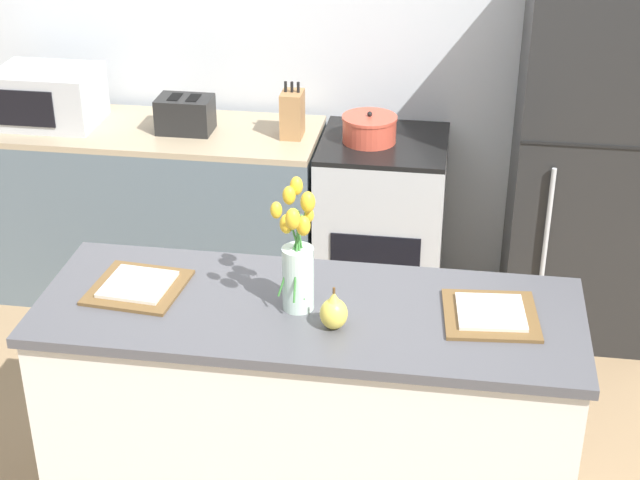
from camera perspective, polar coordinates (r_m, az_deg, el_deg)
back_wall at (r=4.90m, az=3.17°, el=12.46°), size 5.20×0.08×2.70m
kitchen_island at (r=3.49m, az=-0.63°, el=-10.50°), size 1.80×0.66×0.94m
back_counter at (r=5.06m, az=-9.61°, el=1.70°), size 1.68×0.60×0.90m
stove_range at (r=4.84m, az=3.59°, el=0.81°), size 0.60×0.61×0.90m
refrigerator at (r=4.69m, az=15.39°, el=4.41°), size 0.68×0.67×1.71m
flower_vase at (r=3.13m, az=-1.33°, el=-1.14°), size 0.13×0.20×0.43m
pear_figurine at (r=3.08m, az=0.81°, el=-4.21°), size 0.09×0.09×0.15m
plate_setting_left at (r=3.37m, az=-10.55°, el=-2.66°), size 0.33×0.33×0.02m
plate_setting_right at (r=3.21m, az=9.90°, el=-4.26°), size 0.33×0.33×0.02m
toaster at (r=4.78m, az=-7.85°, el=7.26°), size 0.28×0.18×0.17m
cooking_pot at (r=4.62m, az=2.89°, el=6.47°), size 0.26×0.26×0.15m
microwave at (r=5.01m, az=-15.53°, el=8.05°), size 0.48×0.37×0.27m
knife_block at (r=4.66m, az=-1.62°, el=7.33°), size 0.10×0.14×0.27m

